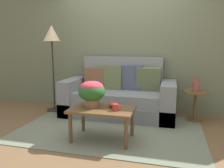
{
  "coord_description": "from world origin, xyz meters",
  "views": [
    {
      "loc": [
        0.91,
        -3.21,
        1.3
      ],
      "look_at": [
        -0.01,
        0.24,
        0.7
      ],
      "focal_mm": 36.7,
      "sensor_mm": 36.0,
      "label": 1
    }
  ],
  "objects_px": {
    "couch": "(119,97)",
    "floor_lamp": "(52,41)",
    "coffee_table": "(102,113)",
    "potted_plant": "(92,91)",
    "table_vase": "(196,85)",
    "coffee_mug": "(116,107)",
    "snack_bowl": "(113,104)",
    "side_table": "(195,100)"
  },
  "relations": [
    {
      "from": "couch",
      "to": "floor_lamp",
      "type": "distance_m",
      "value": 1.69
    },
    {
      "from": "coffee_table",
      "to": "potted_plant",
      "type": "bearing_deg",
      "value": 162.73
    },
    {
      "from": "table_vase",
      "to": "coffee_mug",
      "type": "bearing_deg",
      "value": -130.91
    },
    {
      "from": "coffee_table",
      "to": "snack_bowl",
      "type": "distance_m",
      "value": 0.19
    },
    {
      "from": "couch",
      "to": "side_table",
      "type": "height_order",
      "value": "couch"
    },
    {
      "from": "snack_bowl",
      "to": "potted_plant",
      "type": "bearing_deg",
      "value": -171.84
    },
    {
      "from": "coffee_mug",
      "to": "snack_bowl",
      "type": "distance_m",
      "value": 0.18
    },
    {
      "from": "coffee_mug",
      "to": "floor_lamp",
      "type": "bearing_deg",
      "value": 142.54
    },
    {
      "from": "floor_lamp",
      "to": "coffee_mug",
      "type": "bearing_deg",
      "value": -37.46
    },
    {
      "from": "snack_bowl",
      "to": "table_vase",
      "type": "height_order",
      "value": "table_vase"
    },
    {
      "from": "side_table",
      "to": "coffee_table",
      "type": "bearing_deg",
      "value": -137.5
    },
    {
      "from": "potted_plant",
      "to": "snack_bowl",
      "type": "height_order",
      "value": "potted_plant"
    },
    {
      "from": "coffee_table",
      "to": "potted_plant",
      "type": "relative_size",
      "value": 2.3
    },
    {
      "from": "floor_lamp",
      "to": "snack_bowl",
      "type": "xyz_separation_m",
      "value": [
        1.49,
        -1.04,
        -0.9
      ]
    },
    {
      "from": "table_vase",
      "to": "floor_lamp",
      "type": "bearing_deg",
      "value": -178.58
    },
    {
      "from": "side_table",
      "to": "coffee_mug",
      "type": "xyz_separation_m",
      "value": [
        -1.1,
        -1.26,
        0.13
      ]
    },
    {
      "from": "snack_bowl",
      "to": "floor_lamp",
      "type": "bearing_deg",
      "value": 145.02
    },
    {
      "from": "floor_lamp",
      "to": "potted_plant",
      "type": "distance_m",
      "value": 1.77
    },
    {
      "from": "coffee_table",
      "to": "side_table",
      "type": "xyz_separation_m",
      "value": [
        1.31,
        1.2,
        -0.03
      ]
    },
    {
      "from": "side_table",
      "to": "floor_lamp",
      "type": "height_order",
      "value": "floor_lamp"
    },
    {
      "from": "coffee_mug",
      "to": "snack_bowl",
      "type": "height_order",
      "value": "coffee_mug"
    },
    {
      "from": "snack_bowl",
      "to": "side_table",
      "type": "bearing_deg",
      "value": 42.99
    },
    {
      "from": "potted_plant",
      "to": "side_table",
      "type": "bearing_deg",
      "value": 37.78
    },
    {
      "from": "coffee_table",
      "to": "side_table",
      "type": "relative_size",
      "value": 1.65
    },
    {
      "from": "floor_lamp",
      "to": "potted_plant",
      "type": "bearing_deg",
      "value": -42.22
    },
    {
      "from": "potted_plant",
      "to": "table_vase",
      "type": "bearing_deg",
      "value": 37.99
    },
    {
      "from": "floor_lamp",
      "to": "table_vase",
      "type": "relative_size",
      "value": 6.44
    },
    {
      "from": "couch",
      "to": "snack_bowl",
      "type": "distance_m",
      "value": 1.11
    },
    {
      "from": "coffee_table",
      "to": "table_vase",
      "type": "xyz_separation_m",
      "value": [
        1.3,
        1.2,
        0.24
      ]
    },
    {
      "from": "couch",
      "to": "side_table",
      "type": "distance_m",
      "value": 1.35
    },
    {
      "from": "couch",
      "to": "side_table",
      "type": "relative_size",
      "value": 3.9
    },
    {
      "from": "coffee_table",
      "to": "side_table",
      "type": "distance_m",
      "value": 1.77
    },
    {
      "from": "coffee_table",
      "to": "coffee_mug",
      "type": "xyz_separation_m",
      "value": [
        0.2,
        -0.07,
        0.11
      ]
    },
    {
      "from": "coffee_mug",
      "to": "potted_plant",
      "type": "bearing_deg",
      "value": 162.49
    },
    {
      "from": "potted_plant",
      "to": "table_vase",
      "type": "xyz_separation_m",
      "value": [
        1.47,
        1.15,
        -0.04
      ]
    },
    {
      "from": "coffee_table",
      "to": "table_vase",
      "type": "distance_m",
      "value": 1.79
    },
    {
      "from": "couch",
      "to": "snack_bowl",
      "type": "height_order",
      "value": "couch"
    },
    {
      "from": "coffee_table",
      "to": "coffee_mug",
      "type": "bearing_deg",
      "value": -17.7
    },
    {
      "from": "coffee_table",
      "to": "floor_lamp",
      "type": "bearing_deg",
      "value": 140.21
    },
    {
      "from": "couch",
      "to": "potted_plant",
      "type": "height_order",
      "value": "couch"
    },
    {
      "from": "coffee_table",
      "to": "potted_plant",
      "type": "distance_m",
      "value": 0.33
    },
    {
      "from": "side_table",
      "to": "table_vase",
      "type": "distance_m",
      "value": 0.27
    }
  ]
}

